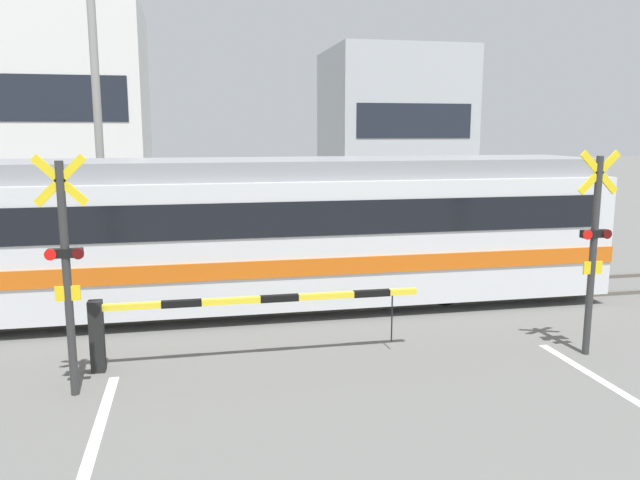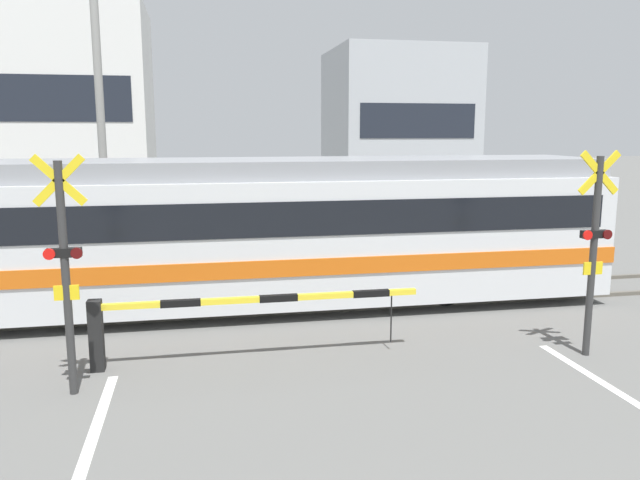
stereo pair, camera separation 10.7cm
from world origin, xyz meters
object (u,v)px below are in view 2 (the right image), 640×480
object	(u,v)px
crossing_barrier_near	(198,314)
pedestrian	(303,213)
crossing_barrier_far	(369,239)
commuter_train	(175,231)
crossing_signal_left	(65,265)
crossing_signal_right	(594,245)

from	to	relation	value
crossing_barrier_near	pedestrian	xyz separation A→B (m)	(3.25, 9.61, 0.23)
crossing_barrier_far	crossing_barrier_near	bearing A→B (deg)	-126.02
commuter_train	crossing_signal_left	distance (m)	4.08
crossing_barrier_far	crossing_signal_right	world-z (taller)	crossing_signal_right
crossing_barrier_far	pedestrian	world-z (taller)	pedestrian
crossing_barrier_near	pedestrian	world-z (taller)	pedestrian
commuter_train	crossing_barrier_near	bearing A→B (deg)	-82.55
commuter_train	crossing_barrier_near	world-z (taller)	commuter_train
crossing_signal_right	pedestrian	size ratio (longest dim) A/B	1.84
commuter_train	pedestrian	bearing A→B (deg)	60.87
crossing_signal_left	pedestrian	world-z (taller)	crossing_signal_left
crossing_barrier_far	pedestrian	distance (m)	3.76
crossing_barrier_near	crossing_signal_right	size ratio (longest dim) A/B	1.56
commuter_train	crossing_barrier_near	size ratio (longest dim) A/B	3.44
crossing_signal_left	crossing_signal_right	world-z (taller)	same
commuter_train	crossing_barrier_near	distance (m)	3.19
crossing_barrier_far	crossing_signal_right	bearing A→B (deg)	-76.10
commuter_train	pedestrian	xyz separation A→B (m)	(3.65, 6.55, -0.58)
crossing_signal_right	crossing_signal_left	bearing A→B (deg)	180.00
crossing_barrier_near	pedestrian	size ratio (longest dim) A/B	2.86
crossing_barrier_near	crossing_signal_left	world-z (taller)	crossing_signal_left
crossing_signal_right	crossing_barrier_far	bearing A→B (deg)	103.90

